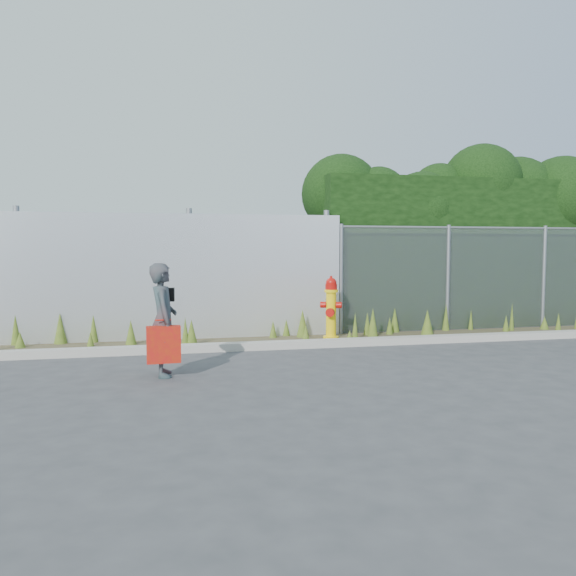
% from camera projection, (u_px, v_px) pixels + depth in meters
% --- Properties ---
extents(ground, '(80.00, 80.00, 0.00)m').
position_uv_depth(ground, '(333.00, 372.00, 7.27)').
color(ground, '#3E3E40').
rests_on(ground, ground).
extents(curb, '(16.00, 0.22, 0.12)m').
position_uv_depth(curb, '(301.00, 344.00, 9.02)').
color(curb, '#A49D94').
rests_on(curb, ground).
extents(weed_strip, '(16.00, 1.31, 0.54)m').
position_uv_depth(weed_strip, '(271.00, 333.00, 9.69)').
color(weed_strip, '#453C27').
rests_on(weed_strip, ground).
extents(corrugated_fence, '(8.50, 0.21, 2.30)m').
position_uv_depth(corrugated_fence, '(97.00, 278.00, 9.44)').
color(corrugated_fence, silver).
rests_on(corrugated_fence, ground).
extents(chainlink_fence, '(6.50, 0.07, 2.05)m').
position_uv_depth(chainlink_fence, '(497.00, 277.00, 11.02)').
color(chainlink_fence, gray).
rests_on(chainlink_fence, ground).
extents(hedge, '(7.59, 2.05, 3.80)m').
position_uv_depth(hedge, '(482.00, 227.00, 11.98)').
color(hedge, black).
rests_on(hedge, ground).
extents(fire_hydrant, '(0.37, 0.34, 1.12)m').
position_uv_depth(fire_hydrant, '(331.00, 309.00, 9.81)').
color(fire_hydrant, yellow).
rests_on(fire_hydrant, ground).
extents(woman, '(0.38, 0.54, 1.42)m').
position_uv_depth(woman, '(163.00, 320.00, 7.00)').
color(woman, '#0F6065').
rests_on(woman, ground).
extents(red_tote_bag, '(0.41, 0.15, 0.53)m').
position_uv_depth(red_tote_bag, '(164.00, 344.00, 6.85)').
color(red_tote_bag, '#B52F0A').
extents(black_shoulder_bag, '(0.23, 0.10, 0.17)m').
position_uv_depth(black_shoulder_bag, '(165.00, 295.00, 7.16)').
color(black_shoulder_bag, black).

